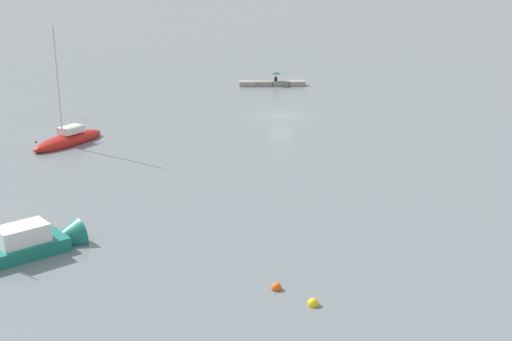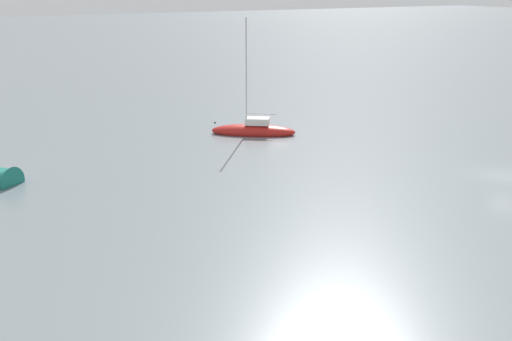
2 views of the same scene
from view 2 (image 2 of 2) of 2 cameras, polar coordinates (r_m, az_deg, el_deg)
The scene contains 2 objects.
ground_plane at distance 52.29m, azimuth 22.01°, elevation -0.50°, with size 500.00×500.00×0.00m, color slate.
sailboat_red_mid at distance 61.67m, azimuth -0.23°, elevation 3.72°, with size 6.72×8.25×11.75m.
Camera 2 is at (-31.60, 38.97, 14.73)m, focal length 43.52 mm.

